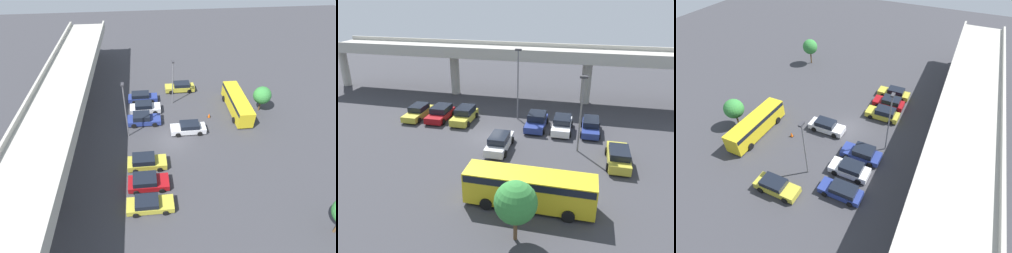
% 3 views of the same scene
% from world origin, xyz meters
% --- Properties ---
extents(ground_plane, '(117.78, 117.78, 0.00)m').
position_xyz_m(ground_plane, '(0.00, 0.00, 0.00)').
color(ground_plane, '#38383D').
extents(highway_overpass, '(56.22, 6.50, 7.21)m').
position_xyz_m(highway_overpass, '(-0.00, 13.61, 5.93)').
color(highway_overpass, '#ADAAA0').
rests_on(highway_overpass, ground_plane).
extents(parked_car_0, '(2.06, 4.82, 1.47)m').
position_xyz_m(parked_car_0, '(-9.88, 3.50, 0.69)').
color(parked_car_0, gold).
rests_on(parked_car_0, ground_plane).
extents(parked_car_1, '(2.25, 4.48, 1.54)m').
position_xyz_m(parked_car_1, '(-7.06, 3.58, 0.74)').
color(parked_car_1, maroon).
rests_on(parked_car_1, ground_plane).
extents(parked_car_2, '(2.16, 4.61, 1.63)m').
position_xyz_m(parked_car_2, '(-4.10, 3.63, 0.77)').
color(parked_car_2, gold).
rests_on(parked_car_2, ground_plane).
extents(parked_car_3, '(2.03, 4.80, 1.55)m').
position_xyz_m(parked_car_3, '(1.63, -2.34, 0.74)').
color(parked_car_3, silver).
rests_on(parked_car_3, ground_plane).
extents(parked_car_4, '(2.26, 4.72, 1.62)m').
position_xyz_m(parked_car_4, '(4.21, 3.77, 0.75)').
color(parked_car_4, navy).
rests_on(parked_car_4, ground_plane).
extents(parked_car_5, '(2.16, 4.54, 1.57)m').
position_xyz_m(parked_car_5, '(7.01, 3.47, 0.75)').
color(parked_car_5, silver).
rests_on(parked_car_5, ground_plane).
extents(parked_car_6, '(2.01, 4.61, 1.44)m').
position_xyz_m(parked_car_6, '(9.99, 3.83, 0.70)').
color(parked_car_6, navy).
rests_on(parked_car_6, ground_plane).
extents(parked_car_7, '(2.05, 4.90, 1.53)m').
position_xyz_m(parked_car_7, '(12.38, -2.61, 0.73)').
color(parked_car_7, gold).
rests_on(parked_car_7, ground_plane).
extents(shuttle_bus, '(9.06, 2.56, 2.56)m').
position_xyz_m(shuttle_bus, '(5.88, -10.33, 1.53)').
color(shuttle_bus, gold).
rests_on(shuttle_bus, ground_plane).
extents(lamp_post_near_aisle, '(0.70, 0.35, 7.23)m').
position_xyz_m(lamp_post_near_aisle, '(8.85, -0.94, 4.29)').
color(lamp_post_near_aisle, slate).
rests_on(lamp_post_near_aisle, ground_plane).
extents(lamp_post_mid_lot, '(0.70, 0.35, 8.12)m').
position_xyz_m(lamp_post_mid_lot, '(1.64, 5.86, 4.75)').
color(lamp_post_mid_lot, slate).
rests_on(lamp_post_mid_lot, ground_plane).
extents(tree_front_centre, '(2.59, 2.59, 4.00)m').
position_xyz_m(tree_front_centre, '(5.66, -13.86, 2.69)').
color(tree_front_centre, brown).
rests_on(tree_front_centre, ground_plane).
extents(traffic_cone, '(0.44, 0.44, 0.70)m').
position_xyz_m(traffic_cone, '(4.64, -5.92, 0.33)').
color(traffic_cone, black).
rests_on(traffic_cone, ground_plane).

